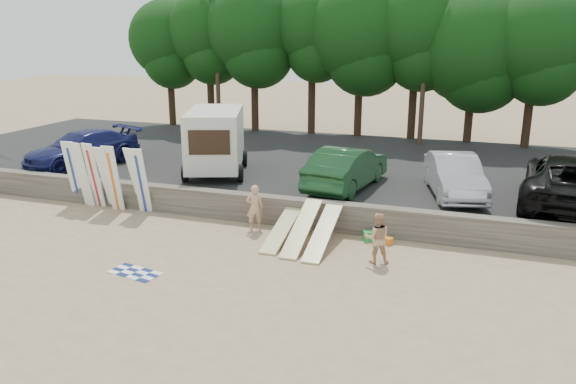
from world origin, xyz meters
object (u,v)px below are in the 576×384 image
car_1 (347,168)px  cooler (369,236)px  car_0 (82,149)px  beachgoer_b (377,238)px  box_trailer (215,138)px  beachgoer_a (255,208)px  car_3 (570,180)px  car_2 (455,176)px

car_1 → cooler: size_ratio=13.02×
car_0 → car_1: 12.24m
car_1 → beachgoer_b: (2.19, -5.31, -0.74)m
box_trailer → beachgoer_a: box_trailer is taller
car_3 → beachgoer_b: size_ratio=4.17×
car_3 → cooler: car_3 is taller
car_2 → beachgoer_a: (-6.30, -4.16, -0.66)m
car_0 → beachgoer_a: bearing=-1.3°
car_2 → box_trailer: bearing=164.7°
car_2 → beachgoer_b: size_ratio=2.98×
box_trailer → cooler: 8.75m
box_trailer → car_0: (-6.42, -0.63, -0.75)m
car_0 → box_trailer: bearing=24.6°
car_3 → beachgoer_a: (-10.16, -4.25, -0.79)m
car_1 → car_3: (7.89, 0.41, 0.08)m
car_0 → beachgoer_b: (14.43, -5.16, -0.71)m
cooler → car_3: bearing=9.0°
box_trailer → car_3: box_trailer is taller
car_1 → cooler: 4.16m
car_0 → beachgoer_b: car_0 is taller
car_0 → beachgoer_a: (9.97, -3.69, -0.68)m
car_1 → car_2: bearing=-167.1°
car_0 → cooler: bearing=5.2°
car_1 → cooler: (1.64, -3.58, -1.36)m
beachgoer_a → car_0: bearing=-44.1°
box_trailer → car_3: size_ratio=0.74×
car_1 → car_2: car_1 is taller
car_2 → car_3: 3.87m
car_2 → beachgoer_b: 5.95m
beachgoer_a → car_1: bearing=-144.4°
car_0 → beachgoer_a: car_0 is taller
car_3 → cooler: bearing=39.4°
box_trailer → car_1: size_ratio=0.96×
car_3 → box_trailer: bearing=6.6°
car_2 → beachgoer_a: bearing=-160.9°
box_trailer → beachgoer_a: (3.55, -4.32, -1.43)m
box_trailer → beachgoer_b: box_trailer is taller
car_0 → cooler: (13.88, -3.43, -1.32)m
box_trailer → beachgoer_b: 10.00m
car_3 → beachgoer_a: 11.04m
beachgoer_b → beachgoer_a: bearing=-33.1°
beachgoer_b → cooler: beachgoer_b is taller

